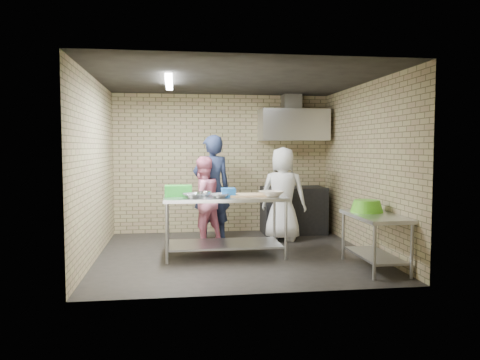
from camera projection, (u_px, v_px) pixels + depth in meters
name	position (u px, v px, depth m)	size (l,w,h in m)	color
floor	(235.00, 254.00, 7.28)	(4.20, 4.20, 0.00)	black
ceiling	(235.00, 80.00, 7.10)	(4.20, 4.20, 0.00)	black
back_wall	(222.00, 164.00, 9.17)	(4.20, 0.06, 2.70)	tan
front_wall	(258.00, 176.00, 5.21)	(4.20, 0.06, 2.70)	tan
left_wall	(95.00, 169.00, 6.90)	(0.06, 4.00, 2.70)	tan
right_wall	(365.00, 167.00, 7.48)	(0.06, 4.00, 2.70)	tan
prep_table	(224.00, 226.00, 7.17)	(1.84, 0.92, 0.92)	#B0B3B7
side_counter	(375.00, 241.00, 6.42)	(0.60, 1.20, 0.75)	silver
stove	(293.00, 210.00, 9.07)	(1.20, 0.70, 0.90)	black
range_hood	(293.00, 125.00, 9.00)	(1.30, 0.60, 0.60)	silver
hood_duct	(292.00, 102.00, 9.12)	(0.35, 0.30, 0.30)	#A5A8AD
wall_shelf	(306.00, 135.00, 9.24)	(0.80, 0.20, 0.04)	#3F2B19
fluorescent_fixture	(169.00, 82.00, 6.96)	(0.10, 1.25, 0.08)	white
green_crate	(178.00, 191.00, 7.15)	(0.41, 0.31, 0.16)	green
blue_tub	(228.00, 192.00, 7.04)	(0.20, 0.20, 0.13)	#185EB4
cutting_board	(247.00, 195.00, 7.16)	(0.56, 0.43, 0.03)	tan
mixing_bowl_a	(192.00, 196.00, 6.87)	(0.29, 0.29, 0.07)	#B8BBBF
mixing_bowl_b	(205.00, 194.00, 7.14)	(0.22, 0.22, 0.07)	#B3B6BA
mixing_bowl_c	(219.00, 196.00, 6.90)	(0.27, 0.27, 0.07)	silver
ceramic_bowl	(271.00, 194.00, 7.08)	(0.35, 0.35, 0.09)	beige
green_basin	(367.00, 206.00, 6.63)	(0.46, 0.46, 0.17)	#59C626
bottle_red	(293.00, 129.00, 9.20)	(0.07, 0.07, 0.18)	#B22619
bottle_green	(313.00, 130.00, 9.26)	(0.06, 0.06, 0.15)	green
man_navy	(212.00, 188.00, 8.28)	(0.69, 0.45, 1.89)	#141732
woman_pink	(202.00, 200.00, 8.07)	(0.73, 0.57, 1.51)	pink
woman_white	(283.00, 194.00, 8.33)	(0.82, 0.53, 1.67)	silver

